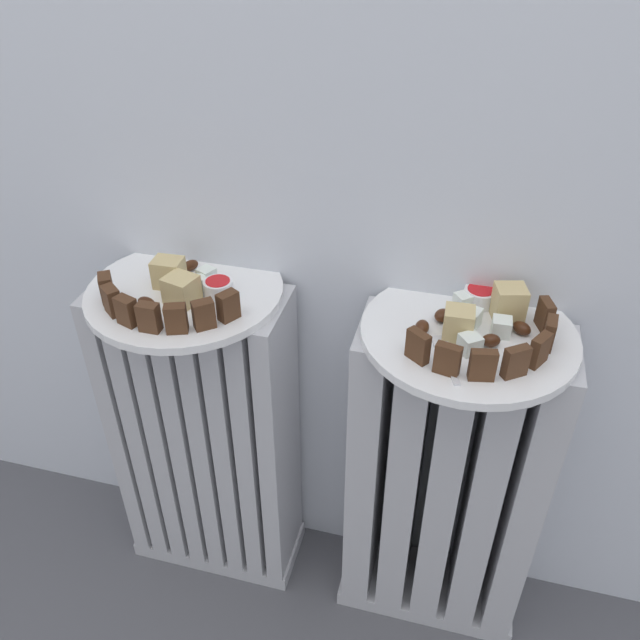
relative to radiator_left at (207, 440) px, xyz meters
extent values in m
cube|color=#B2B2B7|center=(0.00, 0.00, -0.28)|extent=(0.31, 0.13, 0.03)
cube|color=#B2B2B7|center=(-0.13, 0.00, 0.02)|extent=(0.03, 0.13, 0.56)
cube|color=#B2B2B7|center=(-0.10, 0.00, 0.02)|extent=(0.03, 0.13, 0.56)
cube|color=#B2B2B7|center=(-0.06, 0.00, 0.02)|extent=(0.03, 0.13, 0.56)
cube|color=#B2B2B7|center=(-0.02, 0.00, 0.02)|extent=(0.03, 0.13, 0.56)
cube|color=#B2B2B7|center=(0.02, 0.00, 0.02)|extent=(0.03, 0.13, 0.56)
cube|color=#B2B2B7|center=(0.06, 0.00, 0.02)|extent=(0.03, 0.13, 0.56)
cube|color=#B2B2B7|center=(0.10, 0.00, 0.02)|extent=(0.03, 0.13, 0.56)
cube|color=#B2B2B7|center=(0.13, 0.00, 0.02)|extent=(0.03, 0.13, 0.56)
cube|color=#B2B2B7|center=(0.41, 0.00, -0.28)|extent=(0.31, 0.13, 0.03)
cube|color=#B2B2B7|center=(0.28, 0.00, 0.02)|extent=(0.05, 0.13, 0.56)
cube|color=#B2B2B7|center=(0.35, 0.00, 0.02)|extent=(0.05, 0.13, 0.56)
cube|color=#B2B2B7|center=(0.41, 0.00, 0.02)|extent=(0.05, 0.13, 0.56)
cube|color=#B2B2B7|center=(0.47, 0.00, 0.02)|extent=(0.05, 0.13, 0.56)
cube|color=#B2B2B7|center=(0.53, 0.00, 0.02)|extent=(0.05, 0.13, 0.56)
cylinder|color=white|center=(0.00, 0.00, 0.31)|extent=(0.29, 0.29, 0.01)
cylinder|color=white|center=(0.41, 0.00, 0.31)|extent=(0.29, 0.29, 0.01)
cube|color=#472B19|center=(-0.09, -0.06, 0.33)|extent=(0.03, 0.03, 0.04)
cube|color=#472B19|center=(-0.07, -0.08, 0.33)|extent=(0.03, 0.03, 0.04)
cube|color=#472B19|center=(-0.03, -0.10, 0.33)|extent=(0.03, 0.03, 0.04)
cube|color=#472B19|center=(0.00, -0.11, 0.33)|extent=(0.03, 0.02, 0.04)
cube|color=#472B19|center=(0.04, -0.10, 0.33)|extent=(0.03, 0.03, 0.04)
cube|color=#472B19|center=(0.07, -0.08, 0.33)|extent=(0.03, 0.03, 0.04)
cube|color=#472B19|center=(0.09, -0.05, 0.33)|extent=(0.03, 0.03, 0.04)
cube|color=tan|center=(0.01, -0.03, 0.33)|extent=(0.05, 0.05, 0.04)
cube|color=tan|center=(-0.02, 0.00, 0.33)|extent=(0.04, 0.04, 0.04)
cube|color=white|center=(0.02, 0.03, 0.32)|extent=(0.03, 0.03, 0.02)
cube|color=white|center=(0.02, 0.00, 0.32)|extent=(0.03, 0.03, 0.02)
ellipsoid|color=#3D1E0F|center=(-0.03, -0.06, 0.32)|extent=(0.03, 0.02, 0.02)
ellipsoid|color=#3D1E0F|center=(-0.01, 0.05, 0.32)|extent=(0.03, 0.03, 0.02)
cylinder|color=white|center=(0.06, 0.00, 0.32)|extent=(0.04, 0.04, 0.02)
cylinder|color=red|center=(0.06, 0.00, 0.33)|extent=(0.03, 0.03, 0.01)
cube|color=#472B19|center=(0.35, -0.08, 0.33)|extent=(0.03, 0.03, 0.04)
cube|color=#472B19|center=(0.39, -0.10, 0.33)|extent=(0.03, 0.02, 0.04)
cube|color=#472B19|center=(0.43, -0.10, 0.33)|extent=(0.03, 0.02, 0.04)
cube|color=#472B19|center=(0.46, -0.08, 0.33)|extent=(0.03, 0.03, 0.04)
cube|color=#472B19|center=(0.49, -0.05, 0.33)|extent=(0.03, 0.03, 0.04)
cube|color=#472B19|center=(0.50, -0.01, 0.33)|extent=(0.02, 0.03, 0.04)
cube|color=#472B19|center=(0.50, 0.03, 0.33)|extent=(0.02, 0.03, 0.04)
cube|color=tan|center=(0.45, 0.04, 0.34)|extent=(0.05, 0.05, 0.05)
cube|color=tan|center=(0.39, -0.02, 0.33)|extent=(0.04, 0.04, 0.04)
cube|color=white|center=(0.41, -0.05, 0.32)|extent=(0.03, 0.03, 0.02)
cube|color=white|center=(0.39, 0.05, 0.32)|extent=(0.03, 0.03, 0.02)
cube|color=white|center=(0.45, 0.00, 0.32)|extent=(0.02, 0.02, 0.02)
cube|color=white|center=(0.41, 0.01, 0.32)|extent=(0.03, 0.03, 0.03)
ellipsoid|color=#3D1E0F|center=(0.35, -0.02, 0.32)|extent=(0.02, 0.03, 0.02)
ellipsoid|color=#3D1E0F|center=(0.44, -0.03, 0.32)|extent=(0.03, 0.02, 0.02)
ellipsoid|color=#3D1E0F|center=(0.47, 0.01, 0.32)|extent=(0.03, 0.03, 0.02)
ellipsoid|color=#3D1E0F|center=(0.37, 0.01, 0.32)|extent=(0.03, 0.03, 0.02)
cylinder|color=white|center=(0.42, 0.07, 0.32)|extent=(0.05, 0.05, 0.02)
cylinder|color=red|center=(0.42, 0.07, 0.33)|extent=(0.04, 0.04, 0.01)
cube|color=silver|center=(0.39, -0.09, 0.31)|extent=(0.03, 0.06, 0.00)
cube|color=silver|center=(0.37, -0.04, 0.31)|extent=(0.03, 0.03, 0.00)
camera|label=1|loc=(0.39, -0.71, 0.81)|focal=35.74mm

